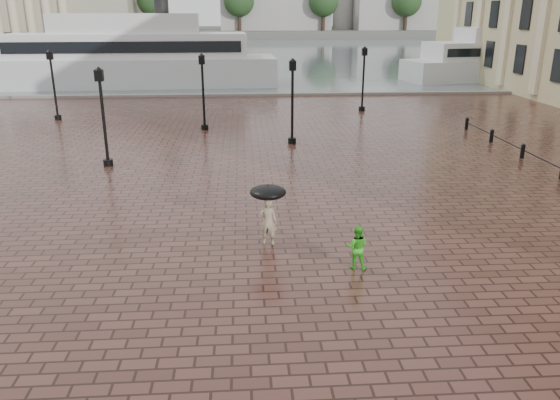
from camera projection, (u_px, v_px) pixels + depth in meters
name	position (u px, v px, depth m)	size (l,w,h in m)	color
ground	(235.00, 250.00, 16.50)	(300.00, 300.00, 0.00)	#3C221B
harbour_water	(240.00, 50.00, 103.25)	(240.00, 240.00, 0.00)	#4C575D
quay_edge	(238.00, 96.00, 46.68)	(80.00, 0.60, 0.30)	slate
far_shore	(240.00, 32.00, 167.04)	(300.00, 60.00, 2.00)	#4C4C47
distant_skyline	(405.00, 2.00, 157.96)	(102.50, 22.00, 33.00)	#999691
far_trees	(239.00, 1.00, 143.55)	(188.00, 8.00, 13.50)	#2D2119
street_lamps	(209.00, 92.00, 32.23)	(21.44, 14.44, 4.40)	black
adult_pedestrian	(268.00, 221.00, 16.69)	(0.55, 0.36, 1.50)	gray
child_pedestrian	(357.00, 247.00, 15.14)	(0.61, 0.48, 1.26)	green
ferry_near	(129.00, 57.00, 52.14)	(28.12, 7.84, 9.14)	silver
ferry_far	(507.00, 58.00, 57.55)	(22.68, 9.18, 7.25)	silver
umbrella	(268.00, 192.00, 16.38)	(1.10, 1.10, 1.09)	black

